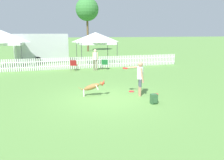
{
  "coord_description": "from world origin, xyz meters",
  "views": [
    {
      "loc": [
        -2.39,
        -8.86,
        2.84
      ],
      "look_at": [
        0.34,
        0.35,
        0.74
      ],
      "focal_mm": 35.0,
      "sensor_mm": 36.0,
      "label": 1
    }
  ],
  "objects_px": {
    "folding_chair_blue_left": "(105,63)",
    "spectator_standing": "(95,58)",
    "leaping_dog": "(93,87)",
    "folding_chair_center": "(74,64)",
    "frisbee_near_handler": "(131,91)",
    "equipment_trailer": "(41,48)",
    "tree_left_grove": "(87,10)",
    "canopy_tent_secondary": "(2,38)",
    "canopy_tent_main": "(96,38)",
    "frisbee_near_dog": "(156,94)",
    "backpack_on_grass": "(154,99)",
    "handler_person": "(139,75)"
  },
  "relations": [
    {
      "from": "folding_chair_blue_left",
      "to": "spectator_standing",
      "type": "xyz_separation_m",
      "value": [
        -0.8,
        -0.27,
        0.5
      ]
    },
    {
      "from": "leaping_dog",
      "to": "folding_chair_center",
      "type": "distance_m",
      "value": 7.02
    },
    {
      "from": "frisbee_near_handler",
      "to": "equipment_trailer",
      "type": "xyz_separation_m",
      "value": [
        -4.38,
        12.39,
        1.41
      ]
    },
    {
      "from": "leaping_dog",
      "to": "tree_left_grove",
      "type": "xyz_separation_m",
      "value": [
        4.13,
        23.75,
        5.69
      ]
    },
    {
      "from": "canopy_tent_secondary",
      "to": "canopy_tent_main",
      "type": "bearing_deg",
      "value": -1.21
    },
    {
      "from": "frisbee_near_dog",
      "to": "backpack_on_grass",
      "type": "distance_m",
      "value": 1.41
    },
    {
      "from": "frisbee_near_dog",
      "to": "backpack_on_grass",
      "type": "relative_size",
      "value": 0.63
    },
    {
      "from": "canopy_tent_main",
      "to": "equipment_trailer",
      "type": "distance_m",
      "value": 5.54
    },
    {
      "from": "leaping_dog",
      "to": "frisbee_near_handler",
      "type": "relative_size",
      "value": 4.9
    },
    {
      "from": "frisbee_near_handler",
      "to": "tree_left_grove",
      "type": "xyz_separation_m",
      "value": [
        2.16,
        23.54,
        6.11
      ]
    },
    {
      "from": "handler_person",
      "to": "frisbee_near_dog",
      "type": "relative_size",
      "value": 6.09
    },
    {
      "from": "frisbee_near_handler",
      "to": "folding_chair_center",
      "type": "xyz_separation_m",
      "value": [
        -1.99,
        6.82,
        0.48
      ]
    },
    {
      "from": "folding_chair_center",
      "to": "canopy_tent_secondary",
      "type": "distance_m",
      "value": 6.37
    },
    {
      "from": "canopy_tent_secondary",
      "to": "spectator_standing",
      "type": "xyz_separation_m",
      "value": [
        6.87,
        -3.29,
        -1.47
      ]
    },
    {
      "from": "canopy_tent_secondary",
      "to": "equipment_trailer",
      "type": "relative_size",
      "value": 0.55
    },
    {
      "from": "spectator_standing",
      "to": "tree_left_grove",
      "type": "distance_m",
      "value": 17.96
    },
    {
      "from": "folding_chair_blue_left",
      "to": "frisbee_near_handler",
      "type": "bearing_deg",
      "value": 101.5
    },
    {
      "from": "leaping_dog",
      "to": "canopy_tent_secondary",
      "type": "xyz_separation_m",
      "value": [
        -5.29,
        10.02,
        2.0
      ]
    },
    {
      "from": "leaping_dog",
      "to": "spectator_standing",
      "type": "height_order",
      "value": "spectator_standing"
    },
    {
      "from": "backpack_on_grass",
      "to": "canopy_tent_secondary",
      "type": "height_order",
      "value": "canopy_tent_secondary"
    },
    {
      "from": "frisbee_near_handler",
      "to": "folding_chair_blue_left",
      "type": "bearing_deg",
      "value": 86.52
    },
    {
      "from": "folding_chair_center",
      "to": "canopy_tent_main",
      "type": "relative_size",
      "value": 0.26
    },
    {
      "from": "frisbee_near_handler",
      "to": "tree_left_grove",
      "type": "relative_size",
      "value": 0.03
    },
    {
      "from": "leaping_dog",
      "to": "canopy_tent_main",
      "type": "bearing_deg",
      "value": -178.59
    },
    {
      "from": "backpack_on_grass",
      "to": "spectator_standing",
      "type": "xyz_separation_m",
      "value": [
        -0.58,
        8.51,
        0.77
      ]
    },
    {
      "from": "handler_person",
      "to": "leaping_dog",
      "type": "height_order",
      "value": "handler_person"
    },
    {
      "from": "folding_chair_center",
      "to": "equipment_trailer",
      "type": "relative_size",
      "value": 0.15
    },
    {
      "from": "leaping_dog",
      "to": "folding_chair_blue_left",
      "type": "xyz_separation_m",
      "value": [
        2.38,
        7.0,
        0.03
      ]
    },
    {
      "from": "folding_chair_center",
      "to": "tree_left_grove",
      "type": "height_order",
      "value": "tree_left_grove"
    },
    {
      "from": "canopy_tent_secondary",
      "to": "frisbee_near_dog",
      "type": "bearing_deg",
      "value": -52.41
    },
    {
      "from": "handler_person",
      "to": "frisbee_near_dog",
      "type": "bearing_deg",
      "value": -78.88
    },
    {
      "from": "folding_chair_blue_left",
      "to": "canopy_tent_main",
      "type": "height_order",
      "value": "canopy_tent_main"
    },
    {
      "from": "folding_chair_blue_left",
      "to": "frisbee_near_dog",
      "type": "bearing_deg",
      "value": 108.7
    },
    {
      "from": "backpack_on_grass",
      "to": "canopy_tent_secondary",
      "type": "xyz_separation_m",
      "value": [
        -7.45,
        11.81,
        2.24
      ]
    },
    {
      "from": "handler_person",
      "to": "backpack_on_grass",
      "type": "height_order",
      "value": "handler_person"
    },
    {
      "from": "canopy_tent_secondary",
      "to": "leaping_dog",
      "type": "bearing_deg",
      "value": -62.2
    },
    {
      "from": "canopy_tent_secondary",
      "to": "tree_left_grove",
      "type": "bearing_deg",
      "value": 55.55
    },
    {
      "from": "handler_person",
      "to": "backpack_on_grass",
      "type": "distance_m",
      "value": 1.48
    },
    {
      "from": "backpack_on_grass",
      "to": "folding_chair_center",
      "type": "distance_m",
      "value": 9.07
    },
    {
      "from": "folding_chair_center",
      "to": "equipment_trailer",
      "type": "distance_m",
      "value": 6.14
    },
    {
      "from": "spectator_standing",
      "to": "frisbee_near_handler",
      "type": "bearing_deg",
      "value": 102.44
    },
    {
      "from": "folding_chair_blue_left",
      "to": "canopy_tent_secondary",
      "type": "bearing_deg",
      "value": -6.55
    },
    {
      "from": "canopy_tent_main",
      "to": "tree_left_grove",
      "type": "xyz_separation_m",
      "value": [
        1.81,
        13.88,
        3.79
      ]
    },
    {
      "from": "canopy_tent_main",
      "to": "leaping_dog",
      "type": "bearing_deg",
      "value": -103.23
    },
    {
      "from": "canopy_tent_secondary",
      "to": "folding_chair_center",
      "type": "bearing_deg",
      "value": -29.71
    },
    {
      "from": "frisbee_near_dog",
      "to": "tree_left_grove",
      "type": "height_order",
      "value": "tree_left_grove"
    },
    {
      "from": "handler_person",
      "to": "frisbee_near_handler",
      "type": "xyz_separation_m",
      "value": [
        -0.07,
        0.73,
        -0.96
      ]
    },
    {
      "from": "frisbee_near_dog",
      "to": "canopy_tent_main",
      "type": "bearing_deg",
      "value": 93.06
    },
    {
      "from": "folding_chair_center",
      "to": "spectator_standing",
      "type": "distance_m",
      "value": 1.7
    },
    {
      "from": "leaping_dog",
      "to": "tree_left_grove",
      "type": "distance_m",
      "value": 24.76
    }
  ]
}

